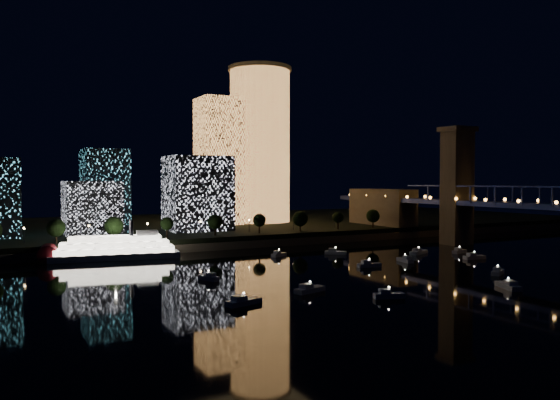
% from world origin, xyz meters
% --- Properties ---
extents(ground, '(520.00, 520.00, 0.00)m').
position_xyz_m(ground, '(0.00, 0.00, 0.00)').
color(ground, black).
rests_on(ground, ground).
extents(far_bank, '(420.00, 160.00, 5.00)m').
position_xyz_m(far_bank, '(0.00, 160.00, 2.50)').
color(far_bank, black).
rests_on(far_bank, ground).
extents(seawall, '(420.00, 6.00, 3.00)m').
position_xyz_m(seawall, '(0.00, 82.00, 1.50)').
color(seawall, '#6B5E4C').
rests_on(seawall, ground).
extents(tower_cylindrical, '(34.00, 34.00, 82.97)m').
position_xyz_m(tower_cylindrical, '(18.66, 146.00, 46.61)').
color(tower_cylindrical, '#F7A04F').
rests_on(tower_cylindrical, far_bank).
extents(tower_rectangular, '(20.21, 20.21, 64.31)m').
position_xyz_m(tower_rectangular, '(-6.81, 142.21, 37.16)').
color(tower_rectangular, '#F7A04F').
rests_on(tower_rectangular, far_bank).
extents(midrise_blocks, '(107.54, 34.77, 35.72)m').
position_xyz_m(midrise_blocks, '(-66.82, 120.12, 20.72)').
color(midrise_blocks, white).
rests_on(midrise_blocks, far_bank).
extents(truss_bridge, '(13.00, 266.00, 50.00)m').
position_xyz_m(truss_bridge, '(65.00, 3.72, 16.25)').
color(truss_bridge, navy).
rests_on(truss_bridge, ground).
extents(riverboat, '(47.21, 17.00, 13.95)m').
position_xyz_m(riverboat, '(-74.41, 74.27, 3.58)').
color(riverboat, silver).
rests_on(riverboat, ground).
extents(motorboats, '(114.83, 85.62, 2.78)m').
position_xyz_m(motorboats, '(-4.35, 11.82, 0.81)').
color(motorboats, silver).
rests_on(motorboats, ground).
extents(esplanade_trees, '(166.38, 7.00, 9.00)m').
position_xyz_m(esplanade_trees, '(-33.98, 88.00, 10.47)').
color(esplanade_trees, black).
rests_on(esplanade_trees, far_bank).
extents(street_lamps, '(132.70, 0.70, 5.65)m').
position_xyz_m(street_lamps, '(-34.00, 94.00, 9.02)').
color(street_lamps, black).
rests_on(street_lamps, far_bank).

